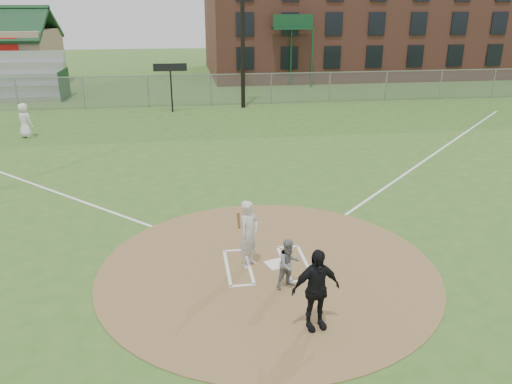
{
  "coord_description": "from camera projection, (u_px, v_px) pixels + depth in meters",
  "views": [
    {
      "loc": [
        -1.91,
        -10.83,
        6.15
      ],
      "look_at": [
        0.0,
        2.0,
        1.3
      ],
      "focal_mm": 35.0,
      "sensor_mm": 36.0,
      "label": 1
    }
  ],
  "objects": [
    {
      "name": "bleachers",
      "position": [
        18.0,
        76.0,
        34.37
      ],
      "size": [
        6.08,
        3.2,
        3.2
      ],
      "color": "#B7BABF",
      "rests_on": "ground"
    },
    {
      "name": "foul_line_third",
      "position": [
        3.0,
        173.0,
        19.54
      ],
      "size": [
        17.04,
        17.04,
        0.01
      ],
      "primitive_type": "cube",
      "rotation": [
        0.0,
        0.0,
        0.79
      ],
      "color": "white",
      "rests_on": "ground"
    },
    {
      "name": "ondeck_player",
      "position": [
        25.0,
        120.0,
        24.59
      ],
      "size": [
        0.99,
        0.92,
        1.7
      ],
      "primitive_type": "imported",
      "rotation": [
        0.0,
        0.0,
        2.52
      ],
      "color": "white",
      "rests_on": "ground"
    },
    {
      "name": "home_plate",
      "position": [
        276.0,
        264.0,
        12.58
      ],
      "size": [
        0.61,
        0.61,
        0.03
      ],
      "primitive_type": "cube",
      "rotation": [
        0.0,
        0.0,
        0.3
      ],
      "color": "white",
      "rests_on": "dirt_circle"
    },
    {
      "name": "foul_line_first",
      "position": [
        434.0,
        154.0,
        22.03
      ],
      "size": [
        17.04,
        17.04,
        0.01
      ],
      "primitive_type": "cube",
      "rotation": [
        0.0,
        0.0,
        -0.79
      ],
      "color": "white",
      "rests_on": "ground"
    },
    {
      "name": "outfield_fence",
      "position": [
        211.0,
        90.0,
        32.47
      ],
      "size": [
        56.08,
        0.08,
        2.03
      ],
      "color": "slate",
      "rests_on": "ground"
    },
    {
      "name": "umpire",
      "position": [
        316.0,
        289.0,
        9.85
      ],
      "size": [
        1.08,
        0.59,
        1.74
      ],
      "primitive_type": "imported",
      "rotation": [
        0.0,
        0.0,
        0.17
      ],
      "color": "black",
      "rests_on": "dirt_circle"
    },
    {
      "name": "dirt_circle",
      "position": [
        268.0,
        268.0,
        12.44
      ],
      "size": [
        8.4,
        8.4,
        0.02
      ],
      "primitive_type": "cylinder",
      "color": "olive",
      "rests_on": "ground"
    },
    {
      "name": "ground",
      "position": [
        268.0,
        268.0,
        12.45
      ],
      "size": [
        140.0,
        140.0,
        0.0
      ],
      "primitive_type": "plane",
      "color": "#376020",
      "rests_on": "ground"
    },
    {
      "name": "batters_boxes",
      "position": [
        267.0,
        265.0,
        12.58
      ],
      "size": [
        2.08,
        1.88,
        0.01
      ],
      "color": "white",
      "rests_on": "dirt_circle"
    },
    {
      "name": "catcher",
      "position": [
        289.0,
        264.0,
        11.39
      ],
      "size": [
        0.71,
        0.63,
        1.2
      ],
      "primitive_type": "imported",
      "rotation": [
        0.0,
        0.0,
        0.37
      ],
      "color": "slate",
      "rests_on": "dirt_circle"
    },
    {
      "name": "batter_at_plate",
      "position": [
        249.0,
        234.0,
        12.26
      ],
      "size": [
        0.75,
        1.07,
        1.78
      ],
      "color": "silver",
      "rests_on": "dirt_circle"
    },
    {
      "name": "scoreboard_sign",
      "position": [
        170.0,
        73.0,
        29.98
      ],
      "size": [
        2.0,
        0.1,
        2.93
      ],
      "color": "black",
      "rests_on": "ground"
    }
  ]
}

